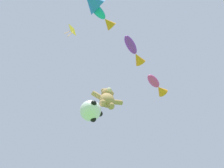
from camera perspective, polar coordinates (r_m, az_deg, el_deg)
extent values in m
ellipsoid|color=tan|center=(10.95, -1.30, -4.28)|extent=(0.78, 0.66, 0.95)
sphere|color=tan|center=(11.58, -1.22, -2.67)|extent=(0.65, 0.65, 0.65)
sphere|color=beige|center=(11.42, -0.74, -1.61)|extent=(0.27, 0.27, 0.27)
sphere|color=tan|center=(11.78, -2.27, -1.76)|extent=(0.27, 0.27, 0.27)
cylinder|color=tan|center=(11.03, -4.03, -2.94)|extent=(0.56, 0.25, 0.44)
sphere|color=tan|center=(10.53, -2.44, -5.04)|extent=(0.35, 0.35, 0.35)
sphere|color=tan|center=(11.84, -0.14, -2.50)|extent=(0.27, 0.27, 0.27)
cylinder|color=tan|center=(11.19, 1.44, -4.80)|extent=(0.56, 0.25, 0.44)
sphere|color=tan|center=(10.59, -0.26, -5.77)|extent=(0.35, 0.35, 0.35)
sphere|color=white|center=(10.08, -5.63, -6.95)|extent=(0.98, 0.98, 0.98)
sphere|color=black|center=(10.13, -3.21, -7.76)|extent=(0.27, 0.27, 0.27)
sphere|color=black|center=(10.50, -6.51, -7.23)|extent=(0.27, 0.27, 0.27)
sphere|color=black|center=(9.81, -4.83, -5.08)|extent=(0.27, 0.27, 0.27)
sphere|color=black|center=(9.88, -4.93, -9.13)|extent=(0.27, 0.27, 0.27)
ellipsoid|color=#E53F9E|center=(12.80, 10.77, 0.75)|extent=(1.07, 0.88, 0.41)
cone|color=orange|center=(13.11, 12.62, -1.54)|extent=(0.75, 0.78, 0.60)
sphere|color=black|center=(12.77, 9.90, 1.90)|extent=(0.11, 0.11, 0.11)
ellipsoid|color=purple|center=(12.32, 4.89, 10.15)|extent=(1.20, 1.10, 0.40)
cone|color=orange|center=(12.56, 6.84, 6.65)|extent=(0.87, 0.86, 0.59)
sphere|color=black|center=(12.34, 4.02, 11.73)|extent=(0.10, 0.10, 0.10)
ellipsoid|color=#19ADB2|center=(11.06, -3.69, 18.45)|extent=(1.04, 0.80, 0.36)
cone|color=orange|center=(11.10, -0.96, 15.69)|extent=(0.70, 0.71, 0.53)
sphere|color=black|center=(11.16, -4.81, 19.62)|extent=(0.09, 0.09, 0.09)
cone|color=blue|center=(11.16, -5.32, 20.88)|extent=(1.21, 1.25, 0.96)
cube|color=yellow|center=(15.88, -10.31, 13.74)|extent=(0.74, 0.62, 0.94)
cylinder|color=orange|center=(14.55, -11.64, 13.08)|extent=(0.03, 0.28, 2.14)
cylinder|color=orange|center=(14.54, -10.75, 12.72)|extent=(0.03, 0.15, 2.14)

